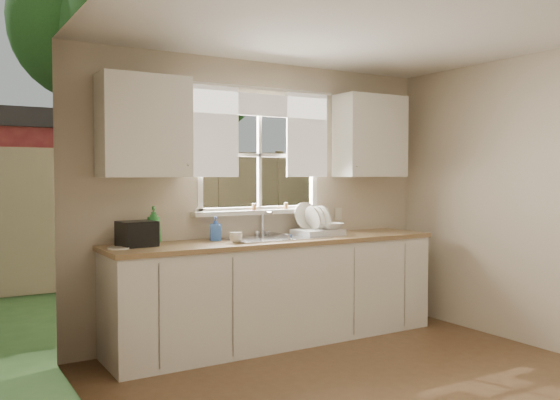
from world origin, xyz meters
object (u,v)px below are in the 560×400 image
cup (236,238)px  black_appliance (137,234)px  soap_bottle_a (154,225)px  dish_rack (317,228)px

cup → black_appliance: bearing=167.1°
black_appliance → cup: bearing=-19.9°
soap_bottle_a → cup: size_ratio=2.82×
dish_rack → soap_bottle_a: bearing=176.7°
dish_rack → black_appliance: (-1.69, 0.02, 0.03)m
dish_rack → cup: dish_rack is taller
dish_rack → cup: 0.93m
black_appliance → soap_bottle_a: bearing=15.7°
soap_bottle_a → cup: 0.67m
cup → black_appliance: black_appliance is taller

